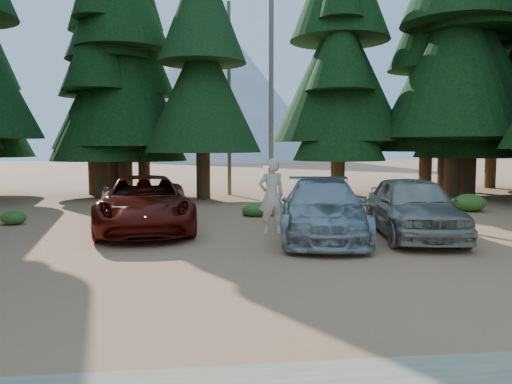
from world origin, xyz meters
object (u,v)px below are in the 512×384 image
at_px(red_pickup, 144,203).
at_px(log_left, 293,210).
at_px(frisbee_player, 271,196).
at_px(silver_minivan_right, 413,207).
at_px(log_mid, 358,203).
at_px(log_right, 312,213).
at_px(silver_minivan_center, 323,209).

relative_size(red_pickup, log_left, 1.50).
bearing_deg(frisbee_player, red_pickup, -66.57).
relative_size(silver_minivan_right, log_left, 1.28).
xyz_separation_m(silver_minivan_right, log_mid, (0.80, 7.30, -0.72)).
distance_m(silver_minivan_right, log_left, 5.81).
bearing_deg(red_pickup, silver_minivan_right, -21.44).
relative_size(red_pickup, log_mid, 1.66).
bearing_deg(red_pickup, log_right, 15.76).
xyz_separation_m(silver_minivan_right, log_right, (-1.87, 4.43, -0.73)).
height_order(frisbee_player, log_left, frisbee_player).
bearing_deg(silver_minivan_right, log_left, 124.17).
distance_m(silver_minivan_center, log_mid, 7.89).
distance_m(log_left, log_mid, 3.84).
height_order(red_pickup, frisbee_player, frisbee_player).
bearing_deg(silver_minivan_center, red_pickup, 170.75).
distance_m(log_mid, log_right, 3.92).
bearing_deg(silver_minivan_right, log_mid, 92.94).
relative_size(red_pickup, silver_minivan_center, 1.07).
bearing_deg(log_left, log_right, -64.40).
bearing_deg(red_pickup, log_left, 24.63).
bearing_deg(log_right, silver_minivan_center, -91.69).
distance_m(silver_minivan_right, frisbee_player, 4.97).
distance_m(red_pickup, silver_minivan_right, 7.96).
bearing_deg(log_right, silver_minivan_right, -59.54).
xyz_separation_m(silver_minivan_center, frisbee_player, (-1.83, -2.46, 0.64)).
height_order(red_pickup, log_mid, red_pickup).
distance_m(red_pickup, log_mid, 10.00).
xyz_separation_m(red_pickup, log_left, (5.25, 3.17, -0.69)).
xyz_separation_m(silver_minivan_right, log_left, (-2.44, 5.23, -0.73)).
bearing_deg(log_left, red_pickup, -158.70).
bearing_deg(frisbee_player, log_left, -118.57).
relative_size(log_left, log_right, 0.94).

